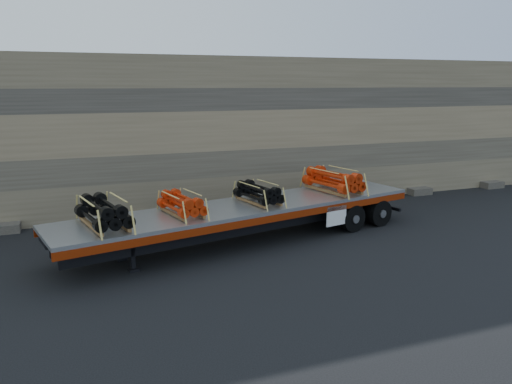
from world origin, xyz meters
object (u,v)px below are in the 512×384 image
at_px(bundle_midfront, 182,204).
at_px(bundle_midrear, 258,194).
at_px(bundle_rear, 333,181).
at_px(trailer, 246,223).
at_px(bundle_front, 104,213).

height_order(bundle_midfront, bundle_midrear, bundle_midrear).
distance_m(bundle_midrear, bundle_rear, 3.70).
bearing_deg(bundle_midrear, trailer, -180.00).
bearing_deg(bundle_rear, bundle_midrear, 180.00).
bearing_deg(bundle_front, bundle_midrear, -0.00).
bearing_deg(trailer, bundle_rear, 0.00).
height_order(bundle_front, bundle_midfront, bundle_front).
xyz_separation_m(trailer, bundle_front, (-5.10, -1.14, 1.13)).
distance_m(trailer, bundle_front, 5.35).
bearing_deg(bundle_midfront, bundle_front, 180.00).
xyz_separation_m(bundle_midfront, bundle_rear, (6.66, 1.48, 0.09)).
xyz_separation_m(trailer, bundle_midrear, (0.54, 0.12, 1.07)).
distance_m(bundle_midfront, bundle_rear, 6.82).
relative_size(bundle_midfront, bundle_rear, 0.79).
height_order(bundle_front, bundle_rear, bundle_rear).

